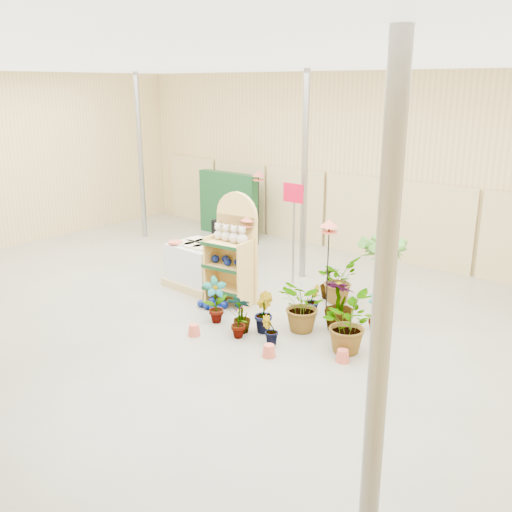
{
  "coord_description": "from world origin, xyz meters",
  "views": [
    {
      "loc": [
        7.03,
        -6.59,
        4.18
      ],
      "look_at": [
        0.3,
        1.5,
        1.0
      ],
      "focal_mm": 40.0,
      "sensor_mm": 36.0,
      "label": 1
    }
  ],
  "objects": [
    {
      "name": "potted_plant_3",
      "position": [
        2.2,
        1.5,
        0.47
      ],
      "size": [
        0.57,
        0.57,
        0.94
      ],
      "primitive_type": "imported",
      "rotation": [
        0.0,
        0.0,
        3.22
      ],
      "color": "#407F29",
      "rests_on": "ground"
    },
    {
      "name": "charcoal_planters",
      "position": [
        -2.24,
        3.39,
        0.5
      ],
      "size": [
        0.5,
        0.5,
        1.0
      ],
      "color": "black",
      "rests_on": "ground"
    },
    {
      "name": "potted_plant_5",
      "position": [
        1.43,
        1.81,
        0.29
      ],
      "size": [
        0.34,
        0.38,
        0.57
      ],
      "primitive_type": "imported",
      "rotation": [
        0.0,
        0.0,
        1.88
      ],
      "color": "#407F29",
      "rests_on": "ground"
    },
    {
      "name": "potted_plant_1",
      "position": [
        1.21,
        0.59,
        0.36
      ],
      "size": [
        0.51,
        0.49,
        0.72
      ],
      "primitive_type": "imported",
      "rotation": [
        0.0,
        0.0,
        2.46
      ],
      "color": "#407F29",
      "rests_on": "ground"
    },
    {
      "name": "display_shelf",
      "position": [
        -0.15,
        1.36,
        1.01
      ],
      "size": [
        0.98,
        0.68,
        2.21
      ],
      "rotation": [
        0.0,
        0.0,
        0.11
      ],
      "color": "#D6AC57",
      "rests_on": "ground"
    },
    {
      "name": "potted_plant_7",
      "position": [
        0.94,
        0.34,
        0.28
      ],
      "size": [
        0.41,
        0.41,
        0.56
      ],
      "primitive_type": "imported",
      "rotation": [
        0.0,
        0.0,
        5.11
      ],
      "color": "#407F29",
      "rests_on": "ground"
    },
    {
      "name": "offer_sign",
      "position": [
        0.1,
        2.98,
        1.57
      ],
      "size": [
        0.5,
        0.08,
        2.2
      ],
      "color": "gray",
      "rests_on": "ground"
    },
    {
      "name": "potted_plant_4",
      "position": [
        2.7,
        1.87,
        0.34
      ],
      "size": [
        0.24,
        0.36,
        0.68
      ],
      "primitive_type": "imported",
      "rotation": [
        0.0,
        0.0,
        1.56
      ],
      "color": "#407F29",
      "rests_on": "ground"
    },
    {
      "name": "bird_table_back",
      "position": [
        -2.44,
        4.89,
        1.87
      ],
      "size": [
        0.34,
        0.34,
        2.01
      ],
      "color": "black",
      "rests_on": "ground"
    },
    {
      "name": "bird_table_right",
      "position": [
        1.62,
        2.0,
        1.7
      ],
      "size": [
        0.34,
        0.34,
        1.84
      ],
      "color": "black",
      "rests_on": "ground"
    },
    {
      "name": "palm",
      "position": [
        2.42,
        2.56,
        1.34
      ],
      "size": [
        0.7,
        0.7,
        1.58
      ],
      "color": "#4C392E",
      "rests_on": "ground"
    },
    {
      "name": "potted_plant_10",
      "position": [
        2.72,
        0.85,
        0.49
      ],
      "size": [
        1.13,
        1.16,
        0.98
      ],
      "primitive_type": "imported",
      "rotation": [
        0.0,
        0.0,
        2.15
      ],
      "color": "#407F29",
      "rests_on": "ground"
    },
    {
      "name": "potted_plant_6",
      "position": [
        1.44,
        2.68,
        0.46
      ],
      "size": [
        0.73,
        0.84,
        0.92
      ],
      "primitive_type": "imported",
      "rotation": [
        0.0,
        0.0,
        1.59
      ],
      "color": "#407F29",
      "rests_on": "ground"
    },
    {
      "name": "gazing_balls_floor",
      "position": [
        -0.19,
        0.8,
        0.07
      ],
      "size": [
        0.63,
        0.39,
        0.15
      ],
      "color": "navy",
      "rests_on": "ground"
    },
    {
      "name": "potted_plant_9",
      "position": [
        1.65,
        0.24,
        0.26
      ],
      "size": [
        0.34,
        0.36,
        0.52
      ],
      "primitive_type": "imported",
      "rotation": [
        0.0,
        0.0,
        4.22
      ],
      "color": "#407F29",
      "rests_on": "ground"
    },
    {
      "name": "potted_plant_8",
      "position": [
        1.06,
        0.13,
        0.4
      ],
      "size": [
        0.5,
        0.42,
        0.8
      ],
      "primitive_type": "imported",
      "rotation": [
        0.0,
        0.0,
        3.52
      ],
      "color": "#407F29",
      "rests_on": "ground"
    },
    {
      "name": "pallet_stack",
      "position": [
        -1.31,
        1.56,
        0.47
      ],
      "size": [
        1.36,
        1.15,
        0.97
      ],
      "rotation": [
        0.0,
        0.0,
        -0.05
      ],
      "color": "tan",
      "rests_on": "ground"
    },
    {
      "name": "potted_plant_11",
      "position": [
        1.21,
        2.72,
        0.32
      ],
      "size": [
        0.41,
        0.41,
        0.65
      ],
      "primitive_type": "imported",
      "rotation": [
        0.0,
        0.0,
        4.58
      ],
      "color": "#407F29",
      "rests_on": "ground"
    },
    {
      "name": "trellis_stock",
      "position": [
        -3.8,
        5.2,
        0.9
      ],
      "size": [
        2.0,
        0.3,
        1.8
      ],
      "primitive_type": "cube",
      "color": "#123E1C",
      "rests_on": "ground"
    },
    {
      "name": "potted_plant_0",
      "position": [
        0.3,
        0.34,
        0.43
      ],
      "size": [
        0.5,
        0.55,
        0.86
      ],
      "primitive_type": "imported",
      "rotation": [
        0.0,
        0.0,
        1.04
      ],
      "color": "#407F29",
      "rests_on": "ground"
    },
    {
      "name": "potted_plant_2",
      "position": [
        1.76,
        1.05,
        0.48
      ],
      "size": [
        1.07,
        1.01,
        0.96
      ],
      "primitive_type": "imported",
      "rotation": [
        0.0,
        0.0,
        5.91
      ],
      "color": "#407F29",
      "rests_on": "ground"
    },
    {
      "name": "gazing_balls_shelf",
      "position": [
        -0.15,
        1.23,
        0.87
      ],
      "size": [
        0.81,
        0.28,
        0.15
      ],
      "color": "navy",
      "rests_on": "display_shelf"
    },
    {
      "name": "teddy_bears",
      "position": [
        -0.12,
        1.26,
        1.4
      ],
      "size": [
        0.82,
        0.22,
        0.35
      ],
      "color": "beige",
      "rests_on": "display_shelf"
    },
    {
      "name": "room",
      "position": [
        0.0,
        0.91,
        2.21
      ],
      "size": [
        15.2,
        12.1,
        4.7
      ],
      "color": "gray",
      "rests_on": "ground"
    },
    {
      "name": "bird_table_front",
      "position": [
        0.11,
        1.53,
        1.68
      ],
      "size": [
        0.34,
        0.34,
        1.81
      ],
      "color": "black",
      "rests_on": "ground"
    }
  ]
}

